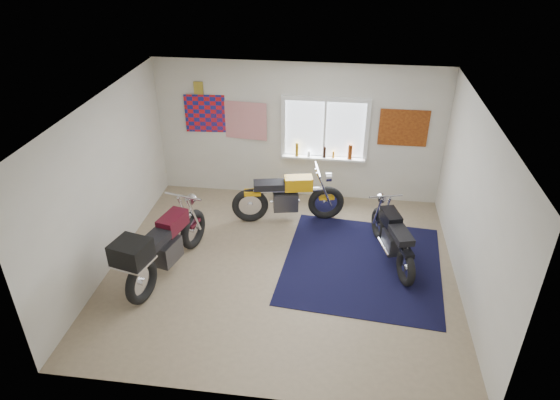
# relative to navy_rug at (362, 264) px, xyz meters

# --- Properties ---
(ground) EXTENTS (5.50, 5.50, 0.00)m
(ground) POSITION_rel_navy_rug_xyz_m (-1.29, -0.28, -0.01)
(ground) COLOR #9E896B
(ground) RESTS_ON ground
(room_shell) EXTENTS (5.50, 5.50, 5.50)m
(room_shell) POSITION_rel_navy_rug_xyz_m (-1.29, -0.28, 1.63)
(room_shell) COLOR white
(room_shell) RESTS_ON ground
(navy_rug) EXTENTS (2.72, 2.81, 0.01)m
(navy_rug) POSITION_rel_navy_rug_xyz_m (0.00, 0.00, 0.00)
(navy_rug) COLOR black
(navy_rug) RESTS_ON ground
(window_assembly) EXTENTS (1.66, 0.17, 1.26)m
(window_assembly) POSITION_rel_navy_rug_xyz_m (-0.79, 2.19, 1.36)
(window_assembly) COLOR white
(window_assembly) RESTS_ON room_shell
(oil_bottles) EXTENTS (1.10, 0.09, 0.30)m
(oil_bottles) POSITION_rel_navy_rug_xyz_m (-0.62, 2.12, 1.03)
(oil_bottles) COLOR #946D15
(oil_bottles) RESTS_ON window_assembly
(flag_display) EXTENTS (1.60, 0.10, 1.17)m
(flag_display) POSITION_rel_navy_rug_xyz_m (-3.19, 2.20, 2.14)
(flag_display) COLOR red
(flag_display) RESTS_ON room_shell
(triumph_poster) EXTENTS (0.90, 0.03, 0.70)m
(triumph_poster) POSITION_rel_navy_rug_xyz_m (0.66, 2.20, 1.54)
(triumph_poster) COLOR #A54C14
(triumph_poster) RESTS_ON room_shell
(yellow_triumph) EXTENTS (2.06, 0.68, 1.05)m
(yellow_triumph) POSITION_rel_navy_rug_xyz_m (-1.37, 1.22, 0.45)
(yellow_triumph) COLOR black
(yellow_triumph) RESTS_ON ground
(black_chrome_bike) EXTENTS (0.72, 1.81, 0.95)m
(black_chrome_bike) POSITION_rel_navy_rug_xyz_m (0.46, 0.22, 0.41)
(black_chrome_bike) COLOR black
(black_chrome_bike) RESTS_ON navy_rug
(maroon_tourer) EXTENTS (0.94, 2.17, 1.11)m
(maroon_tourer) POSITION_rel_navy_rug_xyz_m (-3.09, -0.74, 0.57)
(maroon_tourer) COLOR black
(maroon_tourer) RESTS_ON ground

